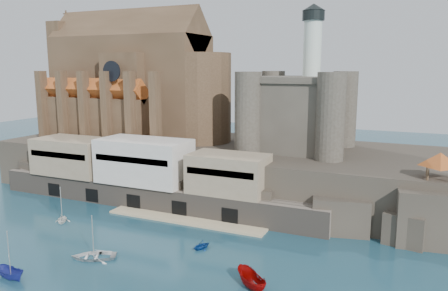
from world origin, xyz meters
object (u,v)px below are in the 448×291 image
castle_keep (299,109)px  church (137,87)px  pavilion (440,161)px  boat_2 (11,278)px

castle_keep → church: bearing=178.9°
pavilion → boat_2: (-50.16, -35.87, -12.73)m
castle_keep → pavilion: 30.50m
church → castle_keep: bearing=-1.1°
church → castle_keep: (40.21, -0.78, -3.81)m
castle_keep → pavilion: size_ratio=4.58×
church → castle_keep: size_ratio=1.60×
castle_keep → boat_2: size_ratio=6.07×
church → castle_keep: church is taller
castle_keep → boat_2: 59.31m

